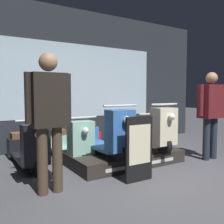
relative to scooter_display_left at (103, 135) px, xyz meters
name	(u,v)px	position (x,y,z in m)	size (l,w,h in m)	color
ground_plane	(178,185)	(0.44, -1.30, -0.55)	(30.00, 30.00, 0.00)	#4C4C51
shop_wall_back	(81,79)	(0.44, 1.82, 1.05)	(7.13, 0.09, 3.20)	#23282D
display_platform	(122,156)	(0.45, 0.06, -0.44)	(1.98, 1.17, 0.22)	#2D2823
scooter_display_left	(103,135)	(0.00, 0.00, 0.00)	(0.57, 1.61, 0.86)	black
scooter_display_right	(144,131)	(0.89, 0.00, 0.00)	(0.57, 1.61, 0.86)	black
scooter_backrow_0	(27,147)	(-1.08, 0.71, -0.22)	(0.57, 1.61, 0.86)	black
scooter_backrow_1	(69,143)	(-0.32, 0.71, -0.22)	(0.57, 1.61, 0.86)	black
scooter_backrow_2	(104,139)	(0.44, 0.71, -0.22)	(0.57, 1.61, 0.86)	black
scooter_backrow_3	(134,136)	(1.20, 0.71, -0.22)	(0.57, 1.61, 0.86)	black
person_left_browsing	(49,111)	(-1.12, -0.64, 0.48)	(0.58, 0.23, 1.75)	#473828
person_right_browsing	(211,108)	(1.99, -0.64, 0.44)	(0.64, 0.27, 1.65)	#232838
price_sign_board	(139,149)	(0.09, -0.89, -0.08)	(0.45, 0.04, 0.93)	black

